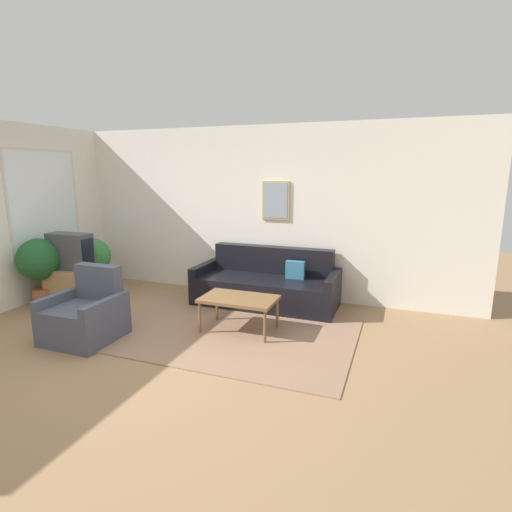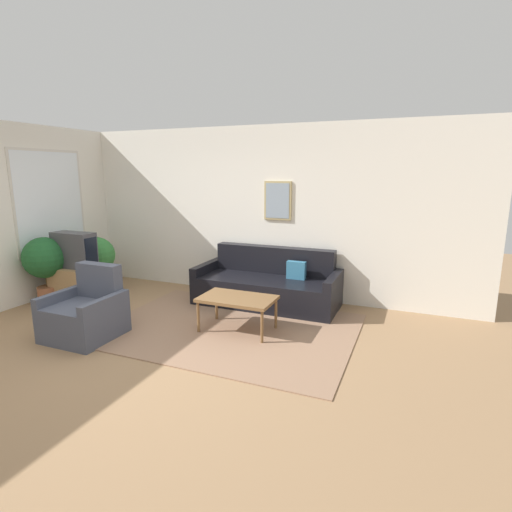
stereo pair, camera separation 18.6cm
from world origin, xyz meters
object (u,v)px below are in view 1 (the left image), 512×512
at_px(coffee_table, 239,300).
at_px(tv, 70,251).
at_px(armchair, 86,316).
at_px(potted_plant_tall, 40,263).
at_px(couch, 267,285).

distance_m(coffee_table, tv, 2.82).
bearing_deg(tv, armchair, -40.37).
bearing_deg(armchair, potted_plant_tall, 167.62).
relative_size(armchair, potted_plant_tall, 0.84).
xyz_separation_m(couch, tv, (-2.77, -1.03, 0.53)).
xyz_separation_m(armchair, potted_plant_tall, (-1.52, 0.75, 0.38)).
distance_m(couch, armchair, 2.58).
xyz_separation_m(coffee_table, tv, (-2.79, 0.12, 0.42)).
xyz_separation_m(couch, potted_plant_tall, (-3.15, -1.26, 0.38)).
bearing_deg(couch, potted_plant_tall, -158.27).
relative_size(couch, coffee_table, 2.29).
xyz_separation_m(coffee_table, armchair, (-1.64, -0.86, -0.12)).
height_order(tv, potted_plant_tall, tv).
distance_m(couch, tv, 3.00).
relative_size(tv, armchair, 0.78).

